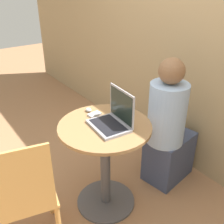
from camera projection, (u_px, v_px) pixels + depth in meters
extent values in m
plane|color=#9E704C|center=(106.00, 201.00, 2.27)|extent=(12.00, 12.00, 0.00)
cube|color=tan|center=(202.00, 34.00, 2.19)|extent=(7.00, 0.05, 2.60)
cylinder|color=#4C4C51|center=(106.00, 200.00, 2.27)|extent=(0.49, 0.49, 0.02)
cylinder|color=#4C4C51|center=(105.00, 167.00, 2.09)|extent=(0.08, 0.08, 0.72)
cylinder|color=olive|center=(105.00, 126.00, 1.92)|extent=(0.69, 0.69, 0.02)
cube|color=gray|center=(109.00, 126.00, 1.88)|extent=(0.32, 0.25, 0.02)
cube|color=black|center=(109.00, 125.00, 1.88)|extent=(0.28, 0.20, 0.00)
cube|color=gray|center=(122.00, 106.00, 1.87)|extent=(0.30, 0.04, 0.25)
cube|color=black|center=(121.00, 106.00, 1.87)|extent=(0.28, 0.03, 0.22)
cube|color=silver|center=(94.00, 114.00, 2.04)|extent=(0.07, 0.10, 0.02)
ellipsoid|color=#B2B2B7|center=(89.00, 110.00, 2.10)|extent=(0.06, 0.05, 0.03)
cylinder|color=tan|center=(49.00, 193.00, 2.07)|extent=(0.04, 0.04, 0.43)
cylinder|color=tan|center=(1.00, 206.00, 1.95)|extent=(0.04, 0.04, 0.43)
cube|color=tan|center=(24.00, 194.00, 1.76)|extent=(0.48, 0.48, 0.02)
cube|color=tan|center=(21.00, 185.00, 1.49)|extent=(0.10, 0.36, 0.48)
cube|color=#3D4766|center=(169.00, 156.00, 2.47)|extent=(0.36, 0.48, 0.45)
cylinder|color=#9EBCE5|center=(167.00, 114.00, 2.17)|extent=(0.32, 0.32, 0.53)
sphere|color=brown|center=(172.00, 71.00, 2.00)|extent=(0.21, 0.21, 0.21)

